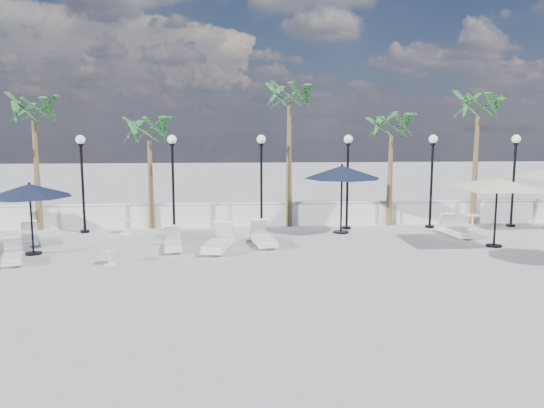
{
  "coord_description": "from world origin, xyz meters",
  "views": [
    {
      "loc": [
        -1.16,
        -14.6,
        4.06
      ],
      "look_at": [
        0.2,
        3.42,
        1.5
      ],
      "focal_mm": 35.0,
      "sensor_mm": 36.0,
      "label": 1
    }
  ],
  "objects": [
    {
      "name": "ground",
      "position": [
        0.0,
        0.0,
        0.0
      ],
      "size": [
        100.0,
        100.0,
        0.0
      ],
      "primitive_type": "plane",
      "color": "#9B9C97",
      "rests_on": "ground"
    },
    {
      "name": "balustrade",
      "position": [
        0.0,
        7.5,
        0.47
      ],
      "size": [
        26.0,
        0.3,
        1.01
      ],
      "color": "silver",
      "rests_on": "ground"
    },
    {
      "name": "lamppost_1",
      "position": [
        -7.0,
        6.5,
        2.49
      ],
      "size": [
        0.36,
        0.36,
        3.84
      ],
      "color": "black",
      "rests_on": "ground"
    },
    {
      "name": "lamppost_2",
      "position": [
        -3.5,
        6.5,
        2.49
      ],
      "size": [
        0.36,
        0.36,
        3.84
      ],
      "color": "black",
      "rests_on": "ground"
    },
    {
      "name": "lamppost_3",
      "position": [
        0.0,
        6.5,
        2.49
      ],
      "size": [
        0.36,
        0.36,
        3.84
      ],
      "color": "black",
      "rests_on": "ground"
    },
    {
      "name": "lamppost_4",
      "position": [
        3.5,
        6.5,
        2.49
      ],
      "size": [
        0.36,
        0.36,
        3.84
      ],
      "color": "black",
      "rests_on": "ground"
    },
    {
      "name": "lamppost_5",
      "position": [
        7.0,
        6.5,
        2.49
      ],
      "size": [
        0.36,
        0.36,
        3.84
      ],
      "color": "black",
      "rests_on": "ground"
    },
    {
      "name": "lamppost_6",
      "position": [
        10.5,
        6.5,
        2.49
      ],
      "size": [
        0.36,
        0.36,
        3.84
      ],
      "color": "black",
      "rests_on": "ground"
    },
    {
      "name": "palm_0",
      "position": [
        -9.0,
        7.3,
        4.53
      ],
      "size": [
        2.6,
        2.6,
        5.5
      ],
      "color": "brown",
      "rests_on": "ground"
    },
    {
      "name": "palm_1",
      "position": [
        -4.5,
        7.3,
        3.75
      ],
      "size": [
        2.6,
        2.6,
        4.7
      ],
      "color": "brown",
      "rests_on": "ground"
    },
    {
      "name": "palm_2",
      "position": [
        1.2,
        7.3,
        5.12
      ],
      "size": [
        2.6,
        2.6,
        6.1
      ],
      "color": "brown",
      "rests_on": "ground"
    },
    {
      "name": "palm_3",
      "position": [
        5.5,
        7.3,
        3.95
      ],
      "size": [
        2.6,
        2.6,
        4.9
      ],
      "color": "brown",
      "rests_on": "ground"
    },
    {
      "name": "palm_4",
      "position": [
        9.2,
        7.3,
        4.73
      ],
      "size": [
        2.6,
        2.6,
        5.7
      ],
      "color": "brown",
      "rests_on": "ground"
    },
    {
      "name": "lounger_1",
      "position": [
        -7.9,
        1.77,
        0.21
      ],
      "size": [
        1.08,
        1.79,
        0.64
      ],
      "rotation": [
        0.0,
        0.0,
        0.34
      ],
      "color": "silver",
      "rests_on": "ground"
    },
    {
      "name": "lounger_2",
      "position": [
        -8.42,
        4.58,
        0.22
      ],
      "size": [
        1.14,
        1.85,
        0.66
      ],
      "rotation": [
        0.0,
        0.0,
        0.35
      ],
      "color": "silver",
      "rests_on": "ground"
    },
    {
      "name": "lounger_3",
      "position": [
        -3.19,
        3.19,
        0.22
      ],
      "size": [
        0.78,
        1.83,
        0.67
      ],
      "rotation": [
        0.0,
        0.0,
        0.12
      ],
      "color": "silver",
      "rests_on": "ground"
    },
    {
      "name": "lounger_4",
      "position": [
        -0.11,
        3.67,
        0.25
      ],
      "size": [
        0.94,
        2.07,
        0.75
      ],
      "rotation": [
        0.0,
        0.0,
        0.15
      ],
      "color": "silver",
      "rests_on": "ground"
    },
    {
      "name": "lounger_5",
      "position": [
        -1.65,
        2.9,
        0.27
      ],
      "size": [
        1.13,
        2.23,
        0.8
      ],
      "rotation": [
        0.0,
        0.0,
        -0.22
      ],
      "color": "silver",
      "rests_on": "ground"
    },
    {
      "name": "lounger_6",
      "position": [
        7.31,
        4.69,
        0.24
      ],
      "size": [
        0.84,
        1.97,
        0.71
      ],
      "rotation": [
        0.0,
        0.0,
        0.12
      ],
      "color": "silver",
      "rests_on": "ground"
    },
    {
      "name": "side_table_0",
      "position": [
        -4.87,
        1.3,
        0.27
      ],
      "size": [
        0.45,
        0.45,
        0.44
      ],
      "color": "silver",
      "rests_on": "ground"
    },
    {
      "name": "side_table_1",
      "position": [
        -5.36,
        6.2,
        0.34
      ],
      "size": [
        0.57,
        0.57,
        0.56
      ],
      "color": "silver",
      "rests_on": "ground"
    },
    {
      "name": "side_table_2",
      "position": [
        8.7,
        6.2,
        0.35
      ],
      "size": [
        0.59,
        0.59,
        0.58
      ],
      "color": "silver",
      "rests_on": "ground"
    },
    {
      "name": "parasol_navy_left",
      "position": [
        -7.68,
        2.87,
        2.09
      ],
      "size": [
        2.69,
        2.69,
        2.38
      ],
      "color": "black",
      "rests_on": "ground"
    },
    {
      "name": "parasol_navy_mid",
      "position": [
        3.1,
        5.69,
        2.39
      ],
      "size": [
        3.04,
        3.04,
        2.72
      ],
      "color": "black",
      "rests_on": "ground"
    },
    {
      "name": "parasol_cream_sq_a",
      "position": [
        7.91,
        2.84,
        2.38
      ],
      "size": [
        5.24,
        5.24,
        2.57
      ],
      "color": "black",
      "rests_on": "ground"
    }
  ]
}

